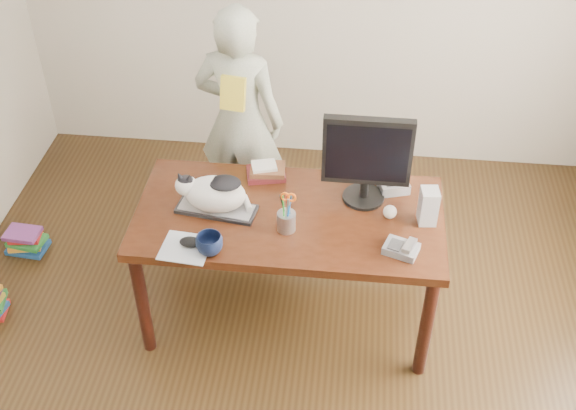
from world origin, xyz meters
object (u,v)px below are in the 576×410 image
at_px(cat, 213,192).
at_px(mouse, 190,242).
at_px(speaker, 428,206).
at_px(baseball, 390,212).
at_px(calculator, 391,181).
at_px(monitor, 367,156).
at_px(pen_cup, 286,219).
at_px(keyboard, 217,209).
at_px(book_stack, 266,171).
at_px(book_pile_b, 26,241).
at_px(desk, 291,225).
at_px(phone, 402,248).
at_px(person, 240,121).
at_px(coffee_mug, 209,244).

bearing_deg(cat, mouse, -94.83).
xyz_separation_m(speaker, baseball, (-0.19, 0.01, -0.06)).
xyz_separation_m(cat, calculator, (0.92, 0.31, -0.09)).
distance_m(monitor, pen_cup, 0.52).
xyz_separation_m(keyboard, book_stack, (0.22, 0.32, 0.02)).
relative_size(mouse, baseball, 1.60).
bearing_deg(book_pile_b, desk, -8.97).
relative_size(cat, phone, 2.13).
distance_m(monitor, phone, 0.50).
height_order(keyboard, cat, cat).
bearing_deg(cat, pen_cup, -6.95).
relative_size(speaker, calculator, 0.82).
relative_size(book_stack, calculator, 0.98).
height_order(pen_cup, book_stack, pen_cup).
distance_m(desk, pen_cup, 0.29).
bearing_deg(mouse, person, 91.83).
bearing_deg(monitor, calculator, 45.52).
xyz_separation_m(monitor, book_stack, (-0.54, 0.16, -0.25)).
bearing_deg(mouse, desk, 44.38).
distance_m(baseball, book_pile_b, 2.37).
height_order(baseball, book_stack, book_stack).
xyz_separation_m(cat, person, (-0.00, 0.85, -0.11)).
distance_m(desk, keyboard, 0.42).
height_order(desk, phone, phone).
relative_size(coffee_mug, book_stack, 0.56).
height_order(keyboard, coffee_mug, coffee_mug).
xyz_separation_m(cat, monitor, (0.77, 0.17, 0.17)).
bearing_deg(book_stack, cat, -135.40).
distance_m(pen_cup, baseball, 0.54).
bearing_deg(phone, book_pile_b, -174.60).
bearing_deg(book_stack, coffee_mug, -116.40).
relative_size(desk, monitor, 3.13).
bearing_deg(phone, baseball, 122.40).
xyz_separation_m(monitor, pen_cup, (-0.38, -0.27, -0.22)).
bearing_deg(baseball, cat, -177.18).
xyz_separation_m(mouse, speaker, (1.16, 0.31, 0.07)).
xyz_separation_m(book_stack, calculator, (0.68, -0.01, -0.00)).
height_order(monitor, mouse, monitor).
distance_m(cat, person, 0.86).
height_order(pen_cup, coffee_mug, pen_cup).
relative_size(phone, book_stack, 0.82).
xyz_separation_m(mouse, phone, (1.03, 0.07, 0.00)).
bearing_deg(pen_cup, speaker, 11.33).
distance_m(keyboard, book_pile_b, 1.55).
relative_size(monitor, calculator, 2.12).
bearing_deg(speaker, baseball, 170.34).
xyz_separation_m(monitor, person, (-0.77, 0.68, -0.28)).
height_order(monitor, calculator, monitor).
relative_size(coffee_mug, book_pile_b, 0.51).
relative_size(desk, phone, 8.33).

